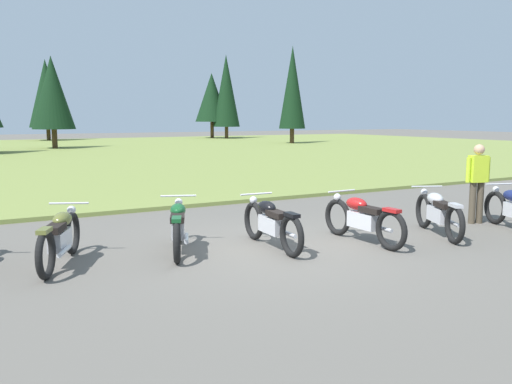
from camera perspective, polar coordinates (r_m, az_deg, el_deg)
The scene contains 9 objects.
ground_plane at distance 9.20m, azimuth 1.83°, elevation -6.01°, with size 140.00×140.00×0.00m, color #605B54.
grass_moorland at distance 34.54m, azimuth -21.47°, elevation 3.81°, with size 80.00×44.00×0.10m, color olive.
forest_treeline at distance 42.81m, azimuth -25.59°, elevation 9.84°, with size 42.77×25.60×8.51m.
motorcycle_olive at distance 8.57m, azimuth -20.20°, elevation -4.54°, with size 1.02×1.95×0.88m.
motorcycle_british_green at distance 8.94m, azimuth -8.32°, elevation -3.63°, with size 0.97×1.98×0.88m.
motorcycle_black at distance 9.14m, azimuth 1.64°, elevation -3.29°, with size 0.62×2.10×0.88m.
motorcycle_red at distance 9.72m, azimuth 11.31°, elevation -2.77°, with size 0.62×2.10×0.88m.
motorcycle_silver at distance 10.68m, azimuth 18.89°, elevation -2.08°, with size 1.02×1.95×0.88m.
rider_checking_bike at distance 12.10m, azimuth 22.59°, elevation 1.31°, with size 0.53×0.31×1.67m.
Camera 1 is at (-4.60, -7.65, 2.22)m, focal length 37.44 mm.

